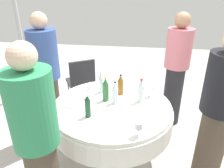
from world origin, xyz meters
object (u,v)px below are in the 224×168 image
object	(u,v)px
chair_north	(81,80)
person_mid	(47,78)
bottle_clear_east	(101,83)
bottle_clear_far	(115,93)
dining_table	(112,116)
plate_inner	(74,103)
person_far	(176,70)
bottle_dark_green_outer	(88,106)
wine_glass_outer	(138,126)
plate_near	(146,123)
person_south	(38,142)
wine_glass_south	(88,89)
bottle_green_mid	(106,90)
person_east	(218,116)
bottle_clear_right	(141,91)
bottle_amber_south	(121,85)
plate_rear	(118,112)
wine_glass_right	(151,89)

from	to	relation	value
chair_north	person_mid	bearing A→B (deg)	-136.19
bottle_clear_east	bottle_clear_far	bearing A→B (deg)	-49.93
dining_table	bottle_clear_east	world-z (taller)	bottle_clear_east
bottle_clear_east	plate_inner	world-z (taller)	bottle_clear_east
person_far	person_mid	world-z (taller)	person_mid
bottle_dark_green_outer	wine_glass_outer	world-z (taller)	bottle_dark_green_outer
plate_near	person_south	distance (m)	0.97
bottle_clear_east	wine_glass_south	world-z (taller)	bottle_clear_east
bottle_green_mid	person_south	distance (m)	0.96
plate_near	person_east	xyz separation A→B (m)	(0.63, 0.04, 0.11)
bottle_green_mid	wine_glass_south	size ratio (longest dim) A/B	1.89
dining_table	bottle_dark_green_outer	world-z (taller)	bottle_dark_green_outer
bottle_clear_far	bottle_clear_right	world-z (taller)	bottle_clear_right
bottle_dark_green_outer	person_mid	size ratio (longest dim) A/B	0.15
bottle_clear_east	bottle_amber_south	xyz separation A→B (m)	(0.23, -0.01, -0.01)
dining_table	person_south	xyz separation A→B (m)	(-0.46, -0.80, 0.26)
bottle_green_mid	bottle_dark_green_outer	size ratio (longest dim) A/B	1.14
plate_rear	wine_glass_south	bearing A→B (deg)	143.69
chair_north	bottle_amber_south	bearing A→B (deg)	-79.97
plate_inner	person_east	world-z (taller)	person_east
dining_table	bottle_clear_east	bearing A→B (deg)	122.34
wine_glass_south	bottle_dark_green_outer	bearing A→B (deg)	-77.36
dining_table	bottle_dark_green_outer	xyz separation A→B (m)	(-0.20, -0.26, 0.26)
plate_inner	chair_north	world-z (taller)	chair_north
chair_north	bottle_dark_green_outer	bearing A→B (deg)	-102.63
wine_glass_right	chair_north	xyz separation A→B (m)	(-1.06, 0.82, -0.32)
wine_glass_outer	plate_near	xyz separation A→B (m)	(0.08, 0.19, -0.10)
bottle_green_mid	plate_near	size ratio (longest dim) A/B	1.38
person_mid	bottle_amber_south	bearing A→B (deg)	-73.36
dining_table	plate_inner	bearing A→B (deg)	-175.37
bottle_clear_east	bottle_amber_south	size ratio (longest dim) A/B	1.07
wine_glass_right	person_mid	world-z (taller)	person_mid
chair_north	wine_glass_outer	bearing A→B (deg)	-90.16
wine_glass_right	plate_inner	bearing A→B (deg)	-161.34
dining_table	wine_glass_south	xyz separation A→B (m)	(-0.29, 0.12, 0.26)
person_south	wine_glass_south	bearing A→B (deg)	-70.71
person_east	plate_near	bearing A→B (deg)	-71.45
bottle_green_mid	person_far	bearing A→B (deg)	42.76
person_south	chair_north	world-z (taller)	person_south
bottle_clear_far	wine_glass_outer	distance (m)	0.59
person_east	wine_glass_right	bearing A→B (deg)	-116.49
plate_rear	plate_near	world-z (taller)	same
bottle_green_mid	plate_near	world-z (taller)	bottle_green_mid
wine_glass_right	person_far	world-z (taller)	person_far
plate_near	wine_glass_outer	bearing A→B (deg)	-111.92
wine_glass_right	person_far	size ratio (longest dim) A/B	0.08
bottle_amber_south	wine_glass_outer	distance (m)	0.78
plate_inner	person_east	bearing A→B (deg)	-9.33
dining_table	bottle_dark_green_outer	size ratio (longest dim) A/B	5.36
bottle_clear_right	person_south	world-z (taller)	person_south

